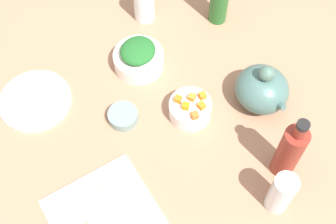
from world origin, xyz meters
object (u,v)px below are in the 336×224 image
at_px(drinking_glass_1, 144,2).
at_px(plate_tofu, 35,101).
at_px(bowl_small_side, 123,116).
at_px(bowl_carrots, 190,109).
at_px(teapot, 262,89).
at_px(drinking_glass_0, 281,193).
at_px(bowl_greens, 139,60).
at_px(bottle_1, 290,151).

bearing_deg(drinking_glass_1, plate_tofu, -75.07).
distance_m(bowl_small_side, drinking_glass_1, 0.39).
distance_m(bowl_carrots, teapot, 0.21).
height_order(bowl_carrots, drinking_glass_1, drinking_glass_1).
height_order(bowl_small_side, drinking_glass_0, drinking_glass_0).
relative_size(bowl_greens, teapot, 0.88).
xyz_separation_m(plate_tofu, bowl_greens, (0.04, 0.32, 0.02)).
distance_m(bowl_small_side, drinking_glass_0, 0.48).
relative_size(bowl_small_side, drinking_glass_0, 0.59).
bearing_deg(bowl_carrots, bottle_1, 23.83).
distance_m(bottle_1, drinking_glass_0, 0.11).
xyz_separation_m(bowl_small_side, bottle_1, (0.35, 0.29, 0.09)).
bearing_deg(plate_tofu, bowl_carrots, 53.21).
relative_size(bowl_carrots, drinking_glass_0, 0.84).
bearing_deg(bowl_carrots, bowl_small_side, -116.50).
relative_size(bowl_carrots, bottle_1, 0.50).
distance_m(plate_tofu, drinking_glass_1, 0.45).
distance_m(bowl_greens, drinking_glass_0, 0.57).
bearing_deg(bowl_small_side, drinking_glass_0, 26.66).
distance_m(bowl_carrots, bowl_small_side, 0.19).
relative_size(bowl_small_side, drinking_glass_1, 0.65).
bearing_deg(bowl_small_side, drinking_glass_1, 140.85).
bearing_deg(teapot, bowl_carrots, -108.78).
xyz_separation_m(bowl_greens, bowl_small_side, (0.14, -0.13, -0.01)).
bearing_deg(drinking_glass_0, teapot, 150.69).
distance_m(bowl_carrots, bottle_1, 0.30).
height_order(plate_tofu, bowl_greens, bowl_greens).
distance_m(bowl_carrots, drinking_glass_1, 0.39).
bearing_deg(bowl_greens, bowl_carrots, 9.73).
distance_m(bowl_small_side, bottle_1, 0.46).
bearing_deg(teapot, drinking_glass_0, -29.31).
bearing_deg(drinking_glass_1, teapot, 14.97).
xyz_separation_m(plate_tofu, bowl_small_side, (0.18, 0.19, 0.01)).
bearing_deg(drinking_glass_1, bowl_small_side, -39.15).
relative_size(plate_tofu, bowl_carrots, 1.73).
bearing_deg(teapot, plate_tofu, -121.14).
xyz_separation_m(bowl_greens, bottle_1, (0.49, 0.16, 0.07)).
distance_m(plate_tofu, bowl_carrots, 0.45).
bearing_deg(bowl_greens, teapot, 38.77).
bearing_deg(drinking_glass_0, bowl_greens, -171.80).
distance_m(bowl_greens, teapot, 0.37).
relative_size(bowl_small_side, teapot, 0.50).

